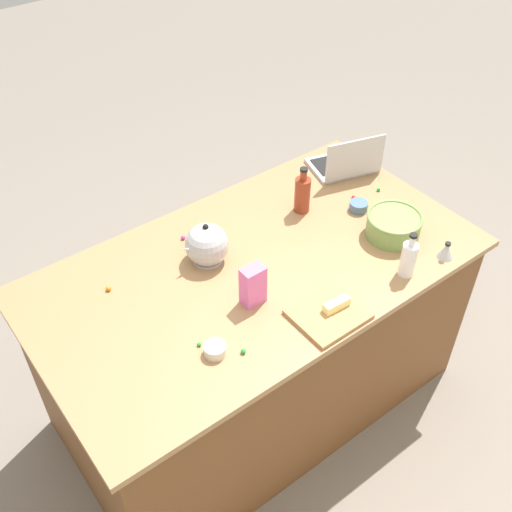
{
  "coord_description": "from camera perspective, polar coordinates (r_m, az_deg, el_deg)",
  "views": [
    {
      "loc": [
        1.12,
        1.47,
        2.61
      ],
      "look_at": [
        0.0,
        0.0,
        0.95
      ],
      "focal_mm": 42.98,
      "sensor_mm": 36.0,
      "label": 1
    }
  ],
  "objects": [
    {
      "name": "kettle",
      "position": [
        2.5,
        -4.62,
        1.02
      ],
      "size": [
        0.21,
        0.18,
        0.2
      ],
      "color": "#ADADB2",
      "rests_on": "island_counter"
    },
    {
      "name": "ramekin_medium",
      "position": [
        2.83,
        9.53,
        4.6
      ],
      "size": [
        0.08,
        0.08,
        0.04
      ],
      "primitive_type": "cylinder",
      "color": "slate",
      "rests_on": "island_counter"
    },
    {
      "name": "mixing_bowl_large",
      "position": [
        2.69,
        12.68,
        2.83
      ],
      "size": [
        0.24,
        0.24,
        0.11
      ],
      "color": "#72934C",
      "rests_on": "island_counter"
    },
    {
      "name": "bottle_vinegar",
      "position": [
        2.5,
        14.0,
        -0.23
      ],
      "size": [
        0.06,
        0.06,
        0.21
      ],
      "color": "white",
      "rests_on": "island_counter"
    },
    {
      "name": "candy_0",
      "position": [
        2.97,
        11.34,
        6.09
      ],
      "size": [
        0.02,
        0.02,
        0.02
      ],
      "primitive_type": "sphere",
      "color": "green",
      "rests_on": "island_counter"
    },
    {
      "name": "candy_3",
      "position": [
        2.2,
        -1.2,
        -8.86
      ],
      "size": [
        0.02,
        0.02,
        0.02
      ],
      "primitive_type": "sphere",
      "color": "green",
      "rests_on": "island_counter"
    },
    {
      "name": "candy_5",
      "position": [
        2.47,
        -13.58,
        -2.97
      ],
      "size": [
        0.02,
        0.02,
        0.02
      ],
      "primitive_type": "sphere",
      "color": "orange",
      "rests_on": "island_counter"
    },
    {
      "name": "candy_2",
      "position": [
        2.65,
        -6.81,
        1.71
      ],
      "size": [
        0.02,
        0.02,
        0.02
      ],
      "primitive_type": "sphere",
      "color": "#CC3399",
      "rests_on": "island_counter"
    },
    {
      "name": "candy_bag",
      "position": [
        2.31,
        -0.29,
        -2.75
      ],
      "size": [
        0.09,
        0.06,
        0.17
      ],
      "primitive_type": "cube",
      "color": "pink",
      "rests_on": "island_counter"
    },
    {
      "name": "cutting_board",
      "position": [
        2.33,
        6.73,
        -5.39
      ],
      "size": [
        0.26,
        0.23,
        0.02
      ],
      "primitive_type": "cube",
      "color": "#AD7F4C",
      "rests_on": "island_counter"
    },
    {
      "name": "ramekin_small",
      "position": [
        2.19,
        -3.84,
        -8.68
      ],
      "size": [
        0.08,
        0.08,
        0.04
      ],
      "primitive_type": "cylinder",
      "color": "beige",
      "rests_on": "island_counter"
    },
    {
      "name": "kitchen_timer",
      "position": [
        2.65,
        17.29,
        0.49
      ],
      "size": [
        0.07,
        0.07,
        0.08
      ],
      "color": "#B2B2B7",
      "rests_on": "island_counter"
    },
    {
      "name": "ground_plane",
      "position": [
        3.2,
        0.0,
        -12.74
      ],
      "size": [
        12.0,
        12.0,
        0.0
      ],
      "primitive_type": "plane",
      "color": "slate"
    },
    {
      "name": "butter_stick_left",
      "position": [
        2.33,
        7.5,
        -4.5
      ],
      "size": [
        0.11,
        0.04,
        0.04
      ],
      "primitive_type": "cube",
      "rotation": [
        0.0,
        0.0,
        -0.08
      ],
      "color": "#F4E58C",
      "rests_on": "cutting_board"
    },
    {
      "name": "candy_4",
      "position": [
        2.23,
        -5.32,
        -8.19
      ],
      "size": [
        0.02,
        0.02,
        0.02
      ],
      "primitive_type": "sphere",
      "color": "green",
      "rests_on": "island_counter"
    },
    {
      "name": "island_counter",
      "position": [
        2.84,
        0.0,
        -7.49
      ],
      "size": [
        1.86,
        1.03,
        0.9
      ],
      "color": "brown",
      "rests_on": "ground"
    },
    {
      "name": "bottle_soy",
      "position": [
        2.75,
        4.34,
        5.79
      ],
      "size": [
        0.07,
        0.07,
        0.23
      ],
      "color": "maroon",
      "rests_on": "island_counter"
    },
    {
      "name": "candy_1",
      "position": [
        2.9,
        9.05,
        5.43
      ],
      "size": [
        0.02,
        0.02,
        0.02
      ],
      "primitive_type": "sphere",
      "color": "red",
      "rests_on": "island_counter"
    },
    {
      "name": "laptop",
      "position": [
        3.06,
        8.38,
        8.57
      ],
      "size": [
        0.36,
        0.31,
        0.22
      ],
      "color": "#B7B7BC",
      "rests_on": "island_counter"
    }
  ]
}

